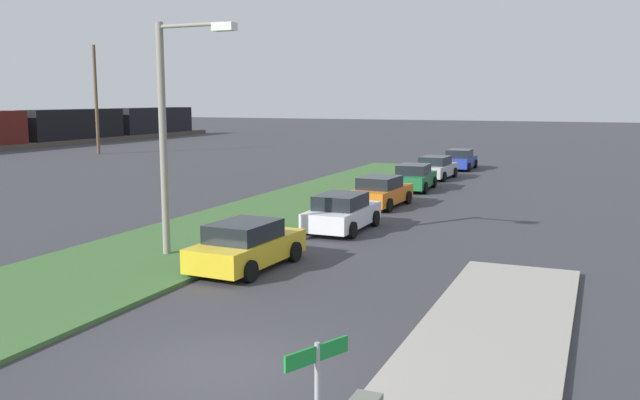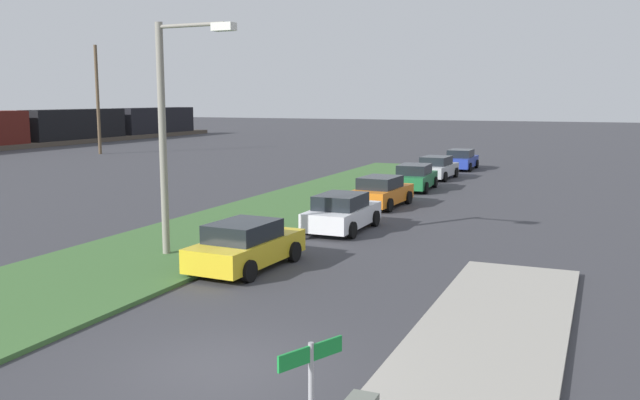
{
  "view_description": "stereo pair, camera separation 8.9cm",
  "coord_description": "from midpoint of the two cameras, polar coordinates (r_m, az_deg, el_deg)",
  "views": [
    {
      "loc": [
        -10.67,
        -6.47,
        5.14
      ],
      "look_at": [
        13.78,
        3.74,
        1.15
      ],
      "focal_mm": 37.89,
      "sensor_mm": 36.0,
      "label": 1
    },
    {
      "loc": [
        -10.63,
        -6.55,
        5.14
      ],
      "look_at": [
        13.78,
        3.74,
        1.15
      ],
      "focal_mm": 37.89,
      "sensor_mm": 36.0,
      "label": 2
    }
  ],
  "objects": [
    {
      "name": "parked_car_silver",
      "position": [
        44.14,
        9.69,
        2.69
      ],
      "size": [
        4.38,
        2.18,
        1.47
      ],
      "rotation": [
        0.0,
        0.0,
        -0.05
      ],
      "color": "#B2B5BA",
      "rests_on": "ground"
    },
    {
      "name": "parked_car_green",
      "position": [
        38.58,
        7.87,
        1.9
      ],
      "size": [
        4.38,
        2.17,
        1.47
      ],
      "rotation": [
        0.0,
        0.0,
        0.04
      ],
      "color": "#1E6B38",
      "rests_on": "ground"
    },
    {
      "name": "grass_median",
      "position": [
        25.22,
        -10.41,
        -3.19
      ],
      "size": [
        60.0,
        6.0,
        0.12
      ],
      "primitive_type": "cube",
      "color": "#3D6633",
      "rests_on": "ground"
    },
    {
      "name": "parked_car_blue",
      "position": [
        50.39,
        11.67,
        3.36
      ],
      "size": [
        4.31,
        2.04,
        1.47
      ],
      "rotation": [
        0.0,
        0.0,
        -0.0
      ],
      "color": "#23389E",
      "rests_on": "ground"
    },
    {
      "name": "ground",
      "position": [
        13.5,
        -8.36,
        -13.91
      ],
      "size": [
        300.0,
        300.0,
        0.0
      ],
      "primitive_type": "plane",
      "color": "#38383D"
    },
    {
      "name": "distant_utility_pole",
      "position": [
        66.35,
        -18.42,
        8.02
      ],
      "size": [
        0.3,
        0.3,
        10.0
      ],
      "primitive_type": "cylinder",
      "color": "brown",
      "rests_on": "ground"
    },
    {
      "name": "parked_car_orange",
      "position": [
        32.4,
        5.07,
        0.69
      ],
      "size": [
        4.4,
        2.22,
        1.47
      ],
      "rotation": [
        0.0,
        0.0,
        -0.06
      ],
      "color": "orange",
      "rests_on": "ground"
    },
    {
      "name": "streetlight",
      "position": [
        21.97,
        -12.54,
        6.4
      ],
      "size": [
        0.41,
        2.87,
        7.5
      ],
      "color": "gray",
      "rests_on": "ground"
    },
    {
      "name": "parked_car_yellow",
      "position": [
        20.68,
        -6.33,
        -3.84
      ],
      "size": [
        4.39,
        2.2,
        1.47
      ],
      "rotation": [
        0.0,
        0.0,
        -0.06
      ],
      "color": "gold",
      "rests_on": "ground"
    },
    {
      "name": "parked_car_white",
      "position": [
        26.43,
        1.77,
        -1.07
      ],
      "size": [
        4.31,
        2.04,
        1.47
      ],
      "rotation": [
        0.0,
        0.0,
        -0.01
      ],
      "color": "silver",
      "rests_on": "ground"
    }
  ]
}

